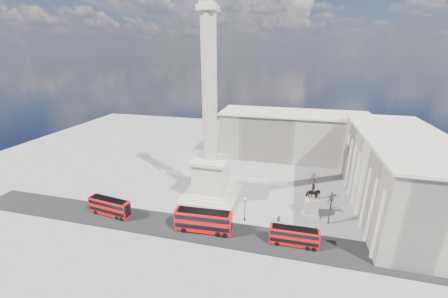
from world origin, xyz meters
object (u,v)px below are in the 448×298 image
red_bus_a (110,207)px  pedestrian_standing (294,230)px  nelsons_column (210,151)px  pedestrian_walking (279,219)px  red_bus_c (294,236)px  pedestrian_crossing (214,219)px  equestrian_statue (312,204)px  victorian_lamp (245,207)px  red_bus_b (204,221)px

red_bus_a → pedestrian_standing: (42.25, 3.07, -1.30)m
nelsons_column → pedestrian_walking: bearing=-24.1°
pedestrian_walking → red_bus_c: bearing=-55.4°
pedestrian_crossing → nelsons_column: bearing=-32.7°
nelsons_column → equestrian_statue: (25.51, -2.99, -10.12)m
red_bus_a → equestrian_statue: 47.41m
nelsons_column → red_bus_a: (-20.47, -14.57, -10.68)m
red_bus_a → victorian_lamp: 31.66m
red_bus_c → pedestrian_standing: red_bus_c is taller
nelsons_column → equestrian_statue: bearing=-6.7°
victorian_lamp → equestrian_statue: size_ratio=0.73×
pedestrian_walking → red_bus_b: bearing=-147.2°
equestrian_statue → pedestrian_walking: size_ratio=4.29×
red_bus_a → pedestrian_standing: red_bus_a is taller
pedestrian_walking → pedestrian_crossing: 14.54m
nelsons_column → pedestrian_walking: (18.32, -8.20, -11.98)m
nelsons_column → pedestrian_walking: 23.38m
nelsons_column → red_bus_c: nelsons_column is taller
red_bus_a → red_bus_b: (23.37, -0.62, 0.38)m
red_bus_b → equestrian_statue: (22.60, 12.20, 0.19)m
pedestrian_walking → nelsons_column: bearing=164.3°
red_bus_c → pedestrian_crossing: bearing=167.2°
equestrian_statue → pedestrian_standing: 9.48m
red_bus_c → equestrian_statue: bearing=71.8°
nelsons_column → pedestrian_standing: size_ratio=26.80×
pedestrian_walking → pedestrian_standing: 4.78m
victorian_lamp → red_bus_c: bearing=-28.6°
pedestrian_standing → pedestrian_crossing: 17.68m
red_bus_a → red_bus_b: size_ratio=0.86×
pedestrian_standing → nelsons_column: bearing=-70.8°
nelsons_column → pedestrian_standing: nelsons_column is taller
nelsons_column → red_bus_b: size_ratio=4.02×
victorian_lamp → pedestrian_standing: victorian_lamp is taller
pedestrian_standing → red_bus_b: bearing=-32.0°
equestrian_statue → red_bus_c: bearing=-107.5°
pedestrian_walking → pedestrian_standing: (3.46, -3.30, -0.01)m
red_bus_c → equestrian_statue: size_ratio=1.20×
equestrian_statue → pedestrian_walking: (-7.18, -5.22, -1.86)m
red_bus_c → red_bus_b: bearing=179.7°
red_bus_b → pedestrian_walking: red_bus_b is taller
pedestrian_standing → pedestrian_crossing: bearing=-43.7°
red_bus_b → pedestrian_crossing: size_ratio=7.63×
red_bus_b → victorian_lamp: 9.96m
equestrian_statue → pedestrian_standing: (-3.72, -8.51, -1.87)m
red_bus_c → victorian_lamp: size_ratio=1.63×
red_bus_c → victorian_lamp: bearing=150.7°
pedestrian_crossing → red_bus_c: bearing=-154.8°
red_bus_a → nelsons_column: bearing=42.8°
red_bus_b → victorian_lamp: bearing=35.3°
victorian_lamp → red_bus_a: bearing=-169.9°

